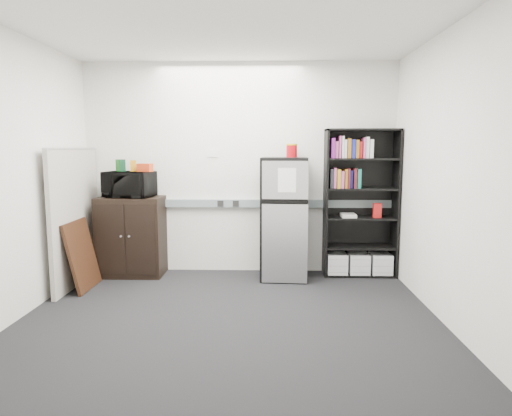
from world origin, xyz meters
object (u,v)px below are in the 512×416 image
Objects in this scene: cabinet at (132,236)px; microwave at (129,184)px; refrigerator at (284,218)px; cubicle_partition at (75,217)px; bookshelf at (360,204)px.

microwave is at bearing -90.00° from cabinet.
refrigerator is (1.94, -0.06, -0.41)m from microwave.
cabinet is at bearing 38.46° from cubicle_partition.
cubicle_partition is 1.08× the size of refrigerator.
cubicle_partition is at bearing -171.94° from bookshelf.
refrigerator is at bearing -2.37° from cabinet.
microwave reaches higher than cabinet.
bookshelf reaches higher than microwave.
bookshelf reaches higher than cubicle_partition.
bookshelf is 0.99m from refrigerator.
microwave is 1.98m from refrigerator.
bookshelf is 3.19× the size of microwave.
bookshelf is 3.46m from cubicle_partition.
cabinet is 1.73× the size of microwave.
cubicle_partition is (-3.43, -0.49, -0.10)m from bookshelf.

